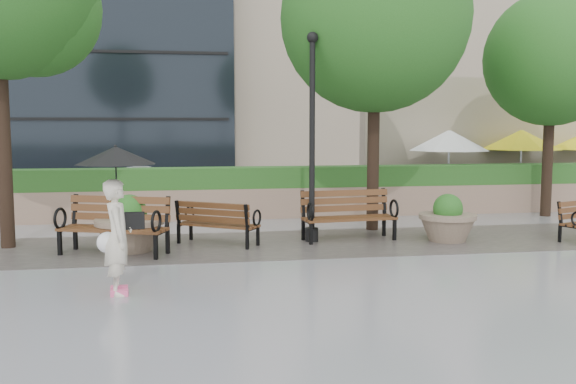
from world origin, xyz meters
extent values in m
plane|color=gray|center=(0.00, 0.00, 0.00)|extent=(100.00, 100.00, 0.00)
cube|color=#383330|center=(0.00, 3.00, 0.01)|extent=(28.00, 3.20, 0.01)
cube|color=#8E735B|center=(0.00, 7.00, 0.40)|extent=(24.00, 0.80, 0.80)
cube|color=#1B511B|center=(0.00, 7.00, 1.08)|extent=(24.00, 0.75, 0.55)
cube|color=tan|center=(9.50, 10.00, 2.00)|extent=(10.00, 0.60, 4.00)
cube|color=#1B511B|center=(9.00, 7.80, 0.45)|extent=(8.00, 0.50, 0.90)
cube|color=black|center=(0.00, 11.00, 0.00)|extent=(40.00, 7.00, 0.00)
cube|color=#5A311A|center=(-2.58, 2.45, 0.50)|extent=(2.14, 1.32, 0.06)
cube|color=#5A311A|center=(-2.46, 2.75, 0.86)|extent=(1.97, 0.87, 0.48)
cube|color=black|center=(-2.56, 2.48, 0.26)|extent=(2.18, 1.42, 0.53)
torus|color=black|center=(-3.56, 2.61, 0.71)|extent=(0.21, 0.42, 0.42)
torus|color=black|center=(-1.74, 1.91, 0.71)|extent=(0.21, 0.42, 0.42)
cube|color=#5A311A|center=(-0.53, 3.19, 0.42)|extent=(1.70, 1.36, 0.05)
cube|color=#5A311A|center=(-0.67, 2.97, 0.71)|extent=(1.49, 1.03, 0.40)
cube|color=black|center=(-0.54, 3.17, 0.22)|extent=(1.76, 1.44, 0.44)
torus|color=black|center=(0.24, 2.89, 0.59)|extent=(0.23, 0.32, 0.35)
torus|color=black|center=(-1.11, 3.78, 0.59)|extent=(0.23, 0.32, 0.35)
cube|color=#5A311A|center=(2.26, 3.17, 0.49)|extent=(2.04, 0.80, 0.06)
cube|color=#5A311A|center=(2.23, 3.48, 0.83)|extent=(1.99, 0.34, 0.47)
cube|color=black|center=(2.26, 3.20, 0.25)|extent=(2.05, 0.91, 0.51)
torus|color=black|center=(1.35, 2.87, 0.69)|extent=(0.10, 0.41, 0.41)
torus|color=black|center=(3.22, 3.07, 0.69)|extent=(0.10, 0.41, 0.41)
cylinder|color=#7F6B56|center=(-2.29, 2.77, 0.60)|extent=(1.34, 1.34, 0.11)
sphere|color=#1B4E16|center=(-2.29, 2.77, 0.78)|extent=(0.69, 0.69, 0.69)
cylinder|color=#7F6B56|center=(4.31, 2.76, 0.54)|extent=(1.22, 1.22, 0.10)
sphere|color=#1B4E16|center=(4.31, 2.76, 0.71)|extent=(0.63, 0.63, 0.63)
cylinder|color=black|center=(1.45, 3.20, 2.11)|extent=(0.12, 0.12, 4.22)
cylinder|color=black|center=(1.45, 3.20, 0.15)|extent=(0.28, 0.28, 0.30)
sphere|color=black|center=(1.45, 3.20, 4.27)|extent=(0.24, 0.24, 0.24)
cylinder|color=black|center=(-4.75, 3.56, 2.47)|extent=(0.28, 0.28, 4.93)
sphere|color=#1B4E16|center=(-4.15, 3.86, 4.79)|extent=(2.71, 2.71, 2.71)
cylinder|color=black|center=(3.17, 4.47, 2.30)|extent=(0.28, 0.28, 4.60)
sphere|color=#1B4E16|center=(3.17, 4.47, 4.93)|extent=(4.37, 4.37, 4.37)
sphere|color=#1B4E16|center=(3.77, 4.77, 4.47)|extent=(3.06, 3.06, 3.06)
cylinder|color=black|center=(8.52, 5.92, 1.97)|extent=(0.28, 0.28, 3.94)
sphere|color=#1B4E16|center=(8.52, 5.92, 4.22)|extent=(3.57, 3.57, 3.57)
sphere|color=#1B4E16|center=(9.12, 6.22, 3.83)|extent=(2.50, 2.50, 2.50)
cylinder|color=black|center=(6.75, 8.35, 0.05)|extent=(0.40, 0.40, 0.10)
cylinder|color=#99999E|center=(6.75, 8.35, 1.10)|extent=(0.06, 0.06, 2.20)
cone|color=white|center=(6.75, 8.35, 2.00)|extent=(2.50, 2.50, 0.60)
cylinder|color=black|center=(9.34, 8.75, 0.05)|extent=(0.40, 0.40, 0.10)
cylinder|color=#99999E|center=(9.34, 8.75, 1.10)|extent=(0.06, 0.06, 2.20)
cone|color=yellow|center=(9.34, 8.75, 2.00)|extent=(2.50, 2.50, 0.60)
imported|color=silver|center=(-2.18, 9.79, 0.60)|extent=(3.64, 1.33, 1.19)
imported|color=beige|center=(-2.21, -0.45, 0.90)|extent=(0.51, 0.70, 1.81)
cube|color=#F2598C|center=(-2.22, -0.33, 0.05)|extent=(0.14, 0.26, 0.09)
cube|color=#F2598C|center=(-2.19, -0.59, 0.05)|extent=(0.14, 0.26, 0.09)
cube|color=black|center=(-1.99, -0.38, 1.07)|extent=(0.15, 0.35, 0.25)
sphere|color=white|center=(-2.38, -0.25, 0.74)|extent=(0.32, 0.32, 0.32)
cylinder|color=black|center=(-2.21, -0.40, 1.58)|extent=(0.02, 0.02, 0.96)
cone|color=black|center=(-2.21, -0.40, 2.04)|extent=(1.18, 1.18, 0.25)
camera|label=1|loc=(-1.29, -9.98, 2.49)|focal=40.00mm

